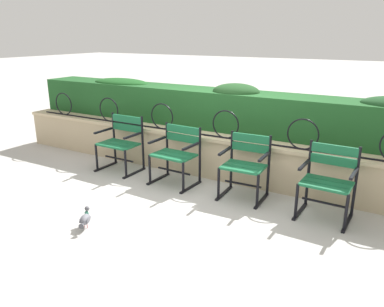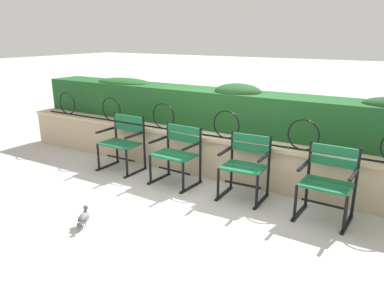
{
  "view_description": "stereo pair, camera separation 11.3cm",
  "coord_description": "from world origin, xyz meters",
  "px_view_note": "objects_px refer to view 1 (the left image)",
  "views": [
    {
      "loc": [
        2.45,
        -4.14,
        2.1
      ],
      "look_at": [
        0.0,
        0.08,
        0.55
      ],
      "focal_mm": 35.35,
      "sensor_mm": 36.0,
      "label": 1
    },
    {
      "loc": [
        2.55,
        -4.08,
        2.1
      ],
      "look_at": [
        0.0,
        0.08,
        0.55
      ],
      "focal_mm": 35.35,
      "sensor_mm": 36.0,
      "label": 2
    }
  ],
  "objects_px": {
    "park_chair_leftmost": "(121,141)",
    "park_chair_rightmost": "(328,180)",
    "park_chair_centre_right": "(246,164)",
    "pigeon_near_chairs": "(85,219)",
    "park_chair_centre_left": "(177,152)"
  },
  "relations": [
    {
      "from": "park_chair_leftmost",
      "to": "park_chair_rightmost",
      "type": "bearing_deg",
      "value": -0.94
    },
    {
      "from": "park_chair_centre_right",
      "to": "park_chair_leftmost",
      "type": "bearing_deg",
      "value": -179.9
    },
    {
      "from": "pigeon_near_chairs",
      "to": "park_chair_centre_left",
      "type": "bearing_deg",
      "value": 84.82
    },
    {
      "from": "park_chair_rightmost",
      "to": "pigeon_near_chairs",
      "type": "distance_m",
      "value": 2.85
    },
    {
      "from": "park_chair_centre_right",
      "to": "pigeon_near_chairs",
      "type": "height_order",
      "value": "park_chair_centre_right"
    },
    {
      "from": "park_chair_rightmost",
      "to": "park_chair_centre_left",
      "type": "bearing_deg",
      "value": 179.53
    },
    {
      "from": "park_chair_centre_right",
      "to": "pigeon_near_chairs",
      "type": "bearing_deg",
      "value": -124.9
    },
    {
      "from": "park_chair_centre_right",
      "to": "park_chair_rightmost",
      "type": "xyz_separation_m",
      "value": [
        1.07,
        -0.06,
        0.01
      ]
    },
    {
      "from": "park_chair_leftmost",
      "to": "park_chair_centre_left",
      "type": "relative_size",
      "value": 1.04
    },
    {
      "from": "park_chair_centre_right",
      "to": "park_chair_rightmost",
      "type": "relative_size",
      "value": 0.97
    },
    {
      "from": "park_chair_centre_left",
      "to": "pigeon_near_chairs",
      "type": "distance_m",
      "value": 1.73
    },
    {
      "from": "park_chair_leftmost",
      "to": "park_chair_centre_right",
      "type": "distance_m",
      "value": 2.12
    },
    {
      "from": "park_chair_leftmost",
      "to": "pigeon_near_chairs",
      "type": "xyz_separation_m",
      "value": [
        0.91,
        -1.73,
        -0.36
      ]
    },
    {
      "from": "park_chair_leftmost",
      "to": "park_chair_centre_left",
      "type": "xyz_separation_m",
      "value": [
        1.06,
        -0.04,
        -0.01
      ]
    },
    {
      "from": "park_chair_centre_left",
      "to": "park_chair_rightmost",
      "type": "height_order",
      "value": "park_chair_rightmost"
    }
  ]
}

